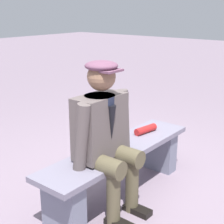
{
  "coord_description": "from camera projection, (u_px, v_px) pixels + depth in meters",
  "views": [
    {
      "loc": [
        2.16,
        1.67,
        1.64
      ],
      "look_at": [
        0.1,
        0.0,
        0.81
      ],
      "focal_mm": 54.29,
      "sensor_mm": 36.0,
      "label": 1
    }
  ],
  "objects": [
    {
      "name": "seated_man",
      "position": [
        105.0,
        132.0,
        2.67
      ],
      "size": [
        0.62,
        0.54,
        1.26
      ],
      "color": "#5A4F4E",
      "rests_on": "ground"
    },
    {
      "name": "rolled_magazine",
      "position": [
        146.0,
        129.0,
        3.29
      ],
      "size": [
        0.26,
        0.11,
        0.07
      ],
      "primitive_type": "cylinder",
      "rotation": [
        0.0,
        1.57,
        -0.16
      ],
      "color": "#B21E1E",
      "rests_on": "bench"
    },
    {
      "name": "bench",
      "position": [
        119.0,
        164.0,
        3.0
      ],
      "size": [
        1.7,
        0.41,
        0.46
      ],
      "color": "slate",
      "rests_on": "ground"
    },
    {
      "name": "ground_plane",
      "position": [
        119.0,
        194.0,
        3.1
      ],
      "size": [
        30.0,
        30.0,
        0.0
      ],
      "primitive_type": "plane",
      "color": "slate"
    }
  ]
}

